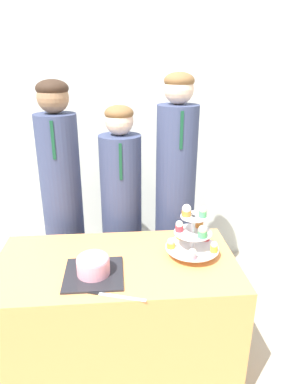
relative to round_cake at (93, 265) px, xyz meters
The scene contains 8 objects.
wall_back 1.47m from the round_cake, 85.48° to the left, with size 9.00×0.06×2.70m.
table 0.44m from the round_cake, 45.47° to the left, with size 1.23×0.63×0.72m.
round_cake is the anchor object (origin of this frame).
cake_knife 0.16m from the round_cake, 75.55° to the right, with size 0.29×0.11×0.01m.
cupcake_stand 0.52m from the round_cake, 15.89° to the left, with size 0.28×0.28×0.28m.
student_0 0.71m from the round_cake, 108.87° to the left, with size 0.25×0.26×1.58m.
student_1 0.69m from the round_cake, 77.64° to the left, with size 0.26×0.27×1.43m.
student_2 0.84m from the round_cake, 53.26° to the left, with size 0.26×0.26×1.61m.
Camera 1 is at (0.02, -1.18, 1.67)m, focal length 32.00 mm.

